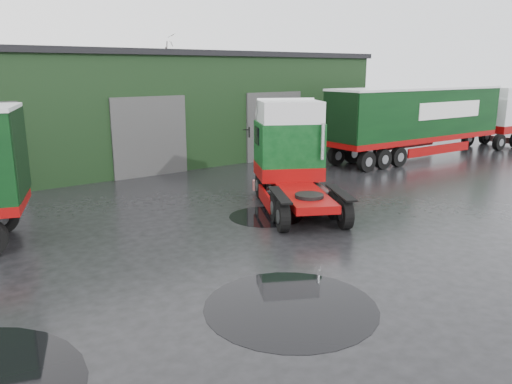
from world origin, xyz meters
TOP-DOWN VIEW (x-y plane):
  - ground at (0.00, 0.00)m, footprint 100.00×100.00m
  - warehouse at (2.00, 20.00)m, footprint 32.40×12.40m
  - hero_tractor at (3.62, 4.50)m, footprint 5.62×7.21m
  - lorry_right at (17.00, 9.00)m, footprint 16.52×3.50m
  - wash_bucket at (5.94, 4.74)m, footprint 0.34×0.34m
  - tree_back_b at (10.00, 30.00)m, footprint 4.40×4.40m
  - puddle_0 at (-1.78, -1.39)m, footprint 4.02×4.02m
  - puddle_1 at (2.17, 4.67)m, footprint 2.70×2.70m

SIDE VIEW (x-z plane):
  - ground at x=0.00m, z-range 0.00..0.00m
  - puddle_0 at x=-1.78m, z-range 0.00..0.01m
  - puddle_1 at x=2.17m, z-range 0.00..0.01m
  - wash_bucket at x=5.94m, z-range 0.00..0.30m
  - hero_tractor at x=3.62m, z-range 0.00..4.14m
  - lorry_right at x=17.00m, z-range 0.00..4.32m
  - warehouse at x=2.00m, z-range 0.01..6.31m
  - tree_back_b at x=10.00m, z-range 0.00..7.50m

